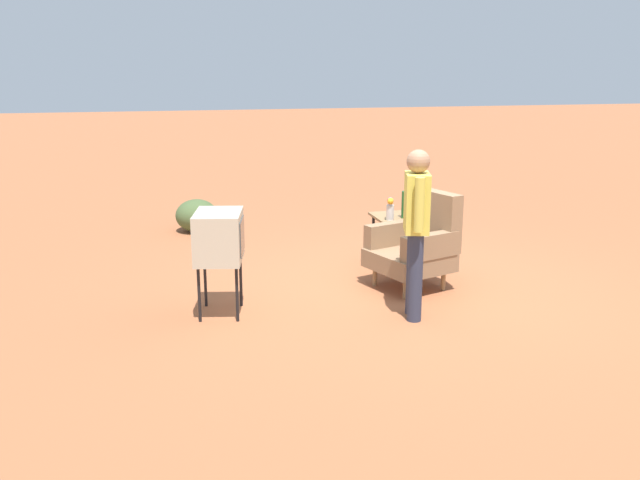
# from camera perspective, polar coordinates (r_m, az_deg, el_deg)

# --- Properties ---
(ground_plane) EXTENTS (60.00, 60.00, 0.00)m
(ground_plane) POSITION_cam_1_polar(r_m,az_deg,el_deg) (7.67, 7.18, -4.13)
(ground_plane) COLOR #A05B38
(armchair) EXTENTS (0.97, 0.99, 1.06)m
(armchair) POSITION_cam_1_polar(r_m,az_deg,el_deg) (7.68, 7.97, -0.25)
(armchair) COLOR #937047
(armchair) RESTS_ON ground
(side_table) EXTENTS (0.56, 0.56, 0.64)m
(side_table) POSITION_cam_1_polar(r_m,az_deg,el_deg) (8.39, 6.33, 1.37)
(side_table) COLOR black
(side_table) RESTS_ON ground
(tv_on_stand) EXTENTS (0.68, 0.55, 1.03)m
(tv_on_stand) POSITION_cam_1_polar(r_m,az_deg,el_deg) (6.78, -8.28, 0.23)
(tv_on_stand) COLOR black
(tv_on_stand) RESTS_ON ground
(person_standing) EXTENTS (0.55, 0.31, 1.64)m
(person_standing) POSITION_cam_1_polar(r_m,az_deg,el_deg) (6.64, 7.89, 1.35)
(person_standing) COLOR #2D3347
(person_standing) RESTS_ON ground
(bottle_short_clear) EXTENTS (0.06, 0.06, 0.20)m
(bottle_short_clear) POSITION_cam_1_polar(r_m,az_deg,el_deg) (8.32, 8.16, 2.58)
(bottle_short_clear) COLOR silver
(bottle_short_clear) RESTS_ON side_table
(bottle_wine_green) EXTENTS (0.07, 0.07, 0.32)m
(bottle_wine_green) POSITION_cam_1_polar(r_m,az_deg,el_deg) (8.21, 6.95, 2.90)
(bottle_wine_green) COLOR #1E5623
(bottle_wine_green) RESTS_ON side_table
(flower_vase) EXTENTS (0.15, 0.10, 0.27)m
(flower_vase) POSITION_cam_1_polar(r_m,az_deg,el_deg) (8.08, 5.78, 2.65)
(flower_vase) COLOR silver
(flower_vase) RESTS_ON side_table
(shrub_near) EXTENTS (0.61, 0.61, 0.47)m
(shrub_near) POSITION_cam_1_polar(r_m,az_deg,el_deg) (10.36, -10.08, 2.00)
(shrub_near) COLOR #475B33
(shrub_near) RESTS_ON ground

